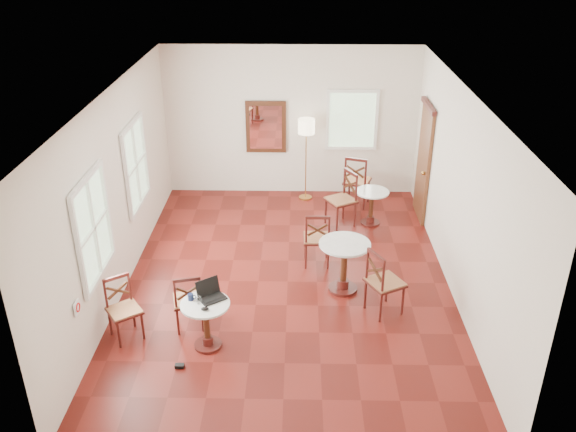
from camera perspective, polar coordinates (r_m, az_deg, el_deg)
The scene contains 17 objects.
ground at distance 9.45m, azimuth -0.04°, elevation -6.26°, with size 7.00×7.00×0.00m, color #611510.
room_shell at distance 8.83m, azimuth -0.40°, elevation 5.10°, with size 5.02×7.02×3.01m.
cafe_table_near at distance 7.98m, azimuth -7.79°, elevation -9.77°, with size 0.64×0.64×0.68m.
cafe_table_mid at distance 9.03m, azimuth 5.35°, elevation -4.31°, with size 0.77×0.77×0.81m.
cafe_table_back at distance 11.12m, azimuth 7.93°, elevation 1.18°, with size 0.62×0.62×0.66m.
chair_near_a at distance 8.35m, azimuth -9.48°, elevation -7.92°, with size 0.49×0.49×0.88m.
chair_near_b at distance 8.36m, azimuth -15.38°, elevation -8.53°, with size 0.57×0.57×0.88m.
chair_mid_a at distance 9.68m, azimuth 2.76°, elevation -2.14°, with size 0.45×0.45×0.95m.
chair_mid_b at distance 8.61m, azimuth 9.08°, elevation -6.24°, with size 0.63×0.63×1.01m.
chair_back_a at distance 11.77m, azimuth 6.57°, elevation 3.35°, with size 0.61×0.61×1.05m.
chair_back_b at distance 10.97m, azimuth 5.16°, elevation 1.60°, with size 0.65×0.65×1.03m.
floor_lamp at distance 11.70m, azimuth 1.75°, elevation 8.00°, with size 0.32×0.32×1.66m.
laptop at distance 7.90m, azimuth -7.40°, elevation -7.31°, with size 0.42×0.41×0.23m.
mouse at distance 7.69m, azimuth -7.91°, elevation -8.74°, with size 0.10×0.06×0.04m, color black.
navy_mug at distance 7.90m, azimuth -9.22°, elevation -7.61°, with size 0.11×0.07×0.09m.
water_glass at distance 7.81m, azimuth -8.47°, elevation -7.91°, with size 0.06×0.06×0.10m, color white.
power_adapter at distance 7.93m, azimuth -10.28°, elevation -13.86°, with size 0.11×0.07×0.05m, color black.
Camera 1 is at (0.16, -7.95, 5.09)m, focal length 37.38 mm.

